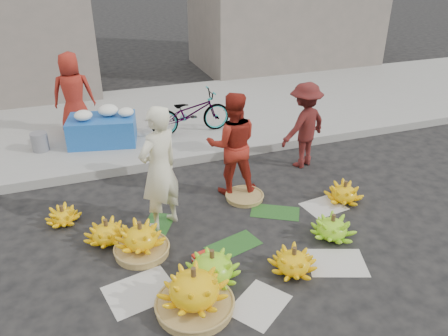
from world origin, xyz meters
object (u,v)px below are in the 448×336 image
object	(u,v)px
banana_bunch_4	(332,228)
bicycle	(191,113)
banana_bunch_0	(141,240)
vendor_cream	(159,169)
flower_table	(103,128)

from	to	relation	value
banana_bunch_4	bicycle	distance (m)	3.69
banana_bunch_0	banana_bunch_4	bearing A→B (deg)	-11.99
banana_bunch_0	banana_bunch_4	world-z (taller)	banana_bunch_0
vendor_cream	flower_table	size ratio (longest dim) A/B	1.29
flower_table	bicycle	world-z (taller)	bicycle
banana_bunch_4	vendor_cream	size ratio (longest dim) A/B	0.34
vendor_cream	flower_table	world-z (taller)	vendor_cream
flower_table	banana_bunch_0	bearing A→B (deg)	-76.80
banana_bunch_4	vendor_cream	bearing A→B (deg)	152.76
banana_bunch_0	vendor_cream	xyz separation A→B (m)	(0.37, 0.50, 0.62)
flower_table	vendor_cream	bearing A→B (deg)	-68.76
vendor_cream	bicycle	xyz separation A→B (m)	(1.13, 2.61, -0.30)
banana_bunch_4	flower_table	world-z (taller)	flower_table
bicycle	flower_table	bearing A→B (deg)	86.25
vendor_cream	bicycle	size ratio (longest dim) A/B	1.08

